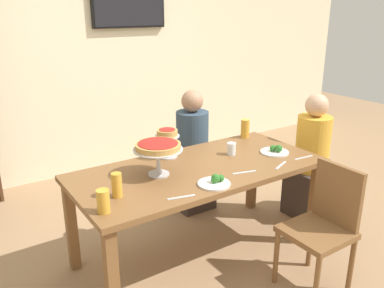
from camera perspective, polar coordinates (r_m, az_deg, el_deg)
The scene contains 19 objects.
ground_plane at distance 3.30m, azimuth 1.00°, elevation -15.26°, with size 12.00×12.00×0.00m, color #9E7A56.
rear_partition at distance 4.73m, azimuth -14.62°, elevation 12.82°, with size 8.00×0.12×2.80m, color beige.
dining_table at distance 2.98m, azimuth 1.07°, elevation -4.80°, with size 1.86×0.86×0.74m.
television at distance 4.81m, azimuth -8.95°, elevation 18.86°, with size 0.88×0.05×0.49m.
diner_far_right at distance 3.79m, azimuth 0.04°, elevation -2.14°, with size 0.34×0.34×1.15m.
diner_head_east at distance 3.80m, azimuth 16.48°, elevation -2.93°, with size 0.34×0.34×1.15m.
chair_near_right at distance 2.88m, azimuth 18.24°, elevation -10.48°, with size 0.40×0.40×0.87m.
deep_dish_pizza_stand at distance 2.76m, azimuth -4.84°, elevation -0.63°, with size 0.34×0.34×0.23m.
personal_pizza_stand at distance 3.10m, azimuth -3.53°, elevation 0.95°, with size 0.19×0.19×0.23m.
salad_plate_near_diner at distance 2.66m, azimuth 3.29°, elevation -5.38°, with size 0.22×0.22×0.07m.
salad_plate_far_diner at distance 3.29m, azimuth 11.68°, elevation -0.93°, with size 0.23×0.23×0.07m.
beer_glass_amber_tall at distance 2.52m, azimuth -10.62°, elevation -5.74°, with size 0.07×0.07×0.16m, color gold.
beer_glass_amber_short at distance 2.35m, azimuth -12.48°, elevation -7.93°, with size 0.07×0.07×0.14m, color gold.
beer_glass_amber_spare at distance 3.62m, azimuth 7.53°, elevation 2.19°, with size 0.08×0.08×0.17m, color gold.
water_glass_clear_near at distance 3.20m, azimuth 5.60°, elevation -0.67°, with size 0.07×0.07×0.10m, color white.
cutlery_fork_near at distance 3.24m, azimuth 15.55°, elevation -1.87°, with size 0.18×0.02×0.01m, color silver.
cutlery_knife_near at distance 2.87m, azimuth 7.43°, elevation -4.01°, with size 0.18×0.02×0.01m, color silver.
cutlery_fork_far at distance 3.05m, azimuth 12.49°, elevation -2.97°, with size 0.18×0.02×0.01m, color silver.
cutlery_knife_far at distance 2.50m, azimuth -1.52°, elevation -7.55°, with size 0.18×0.02×0.01m, color silver.
Camera 1 is at (-1.56, -2.24, 1.86)m, focal length 37.61 mm.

